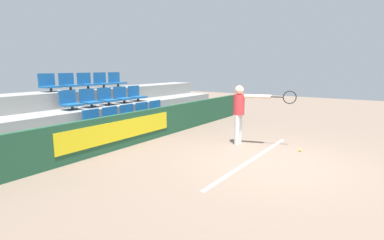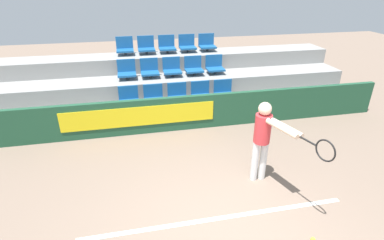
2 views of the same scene
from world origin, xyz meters
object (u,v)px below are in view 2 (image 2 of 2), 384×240
object	(u,v)px
stadium_chair_3	(201,93)
tennis_player	(265,136)
stadium_chair_6	(150,70)
stadium_chair_8	(194,67)
stadium_chair_10	(125,47)
stadium_chair_12	(167,46)
stadium_chair_7	(172,68)
stadium_chair_2	(178,95)
stadium_chair_9	(215,66)
stadium_chair_11	(146,47)
stadium_chair_13	(187,45)
stadium_chair_1	(154,97)
stadium_chair_14	(207,44)
stadium_chair_4	(224,91)
stadium_chair_5	(127,71)
stadium_chair_0	(129,99)
tennis_ball	(313,239)

from	to	relation	value
stadium_chair_3	tennis_player	world-z (taller)	tennis_player
stadium_chair_6	stadium_chair_8	distance (m)	1.23
stadium_chair_10	stadium_chair_12	xyz separation A→B (m)	(1.23, 0.00, 0.00)
stadium_chair_12	stadium_chair_7	bearing A→B (deg)	-90.00
stadium_chair_2	tennis_player	distance (m)	3.18
stadium_chair_9	stadium_chair_10	size ratio (longest dim) A/B	1.00
stadium_chair_11	stadium_chair_12	world-z (taller)	same
stadium_chair_13	stadium_chair_6	bearing A→B (deg)	-143.05
stadium_chair_1	stadium_chair_2	distance (m)	0.62
stadium_chair_14	stadium_chair_4	bearing A→B (deg)	-90.00
stadium_chair_3	stadium_chair_10	bearing A→B (deg)	134.91
stadium_chair_2	stadium_chair_10	size ratio (longest dim) A/B	1.00
stadium_chair_5	stadium_chair_11	bearing A→B (deg)	56.39
stadium_chair_11	stadium_chair_13	distance (m)	1.23
stadium_chair_1	stadium_chair_3	xyz separation A→B (m)	(1.23, 0.00, 0.00)
stadium_chair_4	stadium_chair_14	xyz separation A→B (m)	(0.00, 1.86, 0.87)
stadium_chair_6	stadium_chair_8	bearing A→B (deg)	0.00
stadium_chair_8	stadium_chair_9	bearing A→B (deg)	0.00
stadium_chair_0	tennis_ball	world-z (taller)	stadium_chair_0
tennis_player	stadium_chair_2	bearing A→B (deg)	91.47
stadium_chair_4	stadium_chair_11	size ratio (longest dim) A/B	1.00
stadium_chair_3	stadium_chair_4	size ratio (longest dim) A/B	1.00
stadium_chair_12	tennis_ball	size ratio (longest dim) A/B	7.65
stadium_chair_5	stadium_chair_14	size ratio (longest dim) A/B	1.00
stadium_chair_7	stadium_chair_8	world-z (taller)	same
stadium_chair_2	stadium_chair_5	bearing A→B (deg)	143.05
stadium_chair_5	tennis_player	world-z (taller)	tennis_player
stadium_chair_2	stadium_chair_10	world-z (taller)	stadium_chair_10
stadium_chair_3	stadium_chair_12	world-z (taller)	stadium_chair_12
stadium_chair_11	stadium_chair_4	bearing A→B (deg)	-45.09
stadium_chair_4	stadium_chair_2	bearing A→B (deg)	180.00
stadium_chair_7	stadium_chair_9	bearing A→B (deg)	0.00
stadium_chair_0	stadium_chair_3	size ratio (longest dim) A/B	1.00
stadium_chair_2	stadium_chair_8	size ratio (longest dim) A/B	1.00
stadium_chair_1	tennis_player	xyz separation A→B (m)	(1.65, -2.99, 0.29)
stadium_chair_1	stadium_chair_6	bearing A→B (deg)	90.00
stadium_chair_12	tennis_ball	xyz separation A→B (m)	(1.20, -6.30, -1.49)
stadium_chair_10	stadium_chair_4	bearing A→B (deg)	-36.95
stadium_chair_4	stadium_chair_8	xyz separation A→B (m)	(-0.62, 0.93, 0.44)
stadium_chair_3	tennis_ball	distance (m)	4.53
stadium_chair_0	tennis_player	size ratio (longest dim) A/B	0.33
stadium_chair_8	stadium_chair_14	size ratio (longest dim) A/B	1.00
stadium_chair_3	stadium_chair_4	distance (m)	0.62
stadium_chair_4	stadium_chair_8	distance (m)	1.20
stadium_chair_1	stadium_chair_5	world-z (taller)	stadium_chair_5
stadium_chair_4	tennis_ball	distance (m)	4.49
stadium_chair_6	stadium_chair_13	distance (m)	1.60
stadium_chair_3	stadium_chair_10	size ratio (longest dim) A/B	1.00
stadium_chair_1	stadium_chair_3	distance (m)	1.23
stadium_chair_1	tennis_ball	bearing A→B (deg)	-67.78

